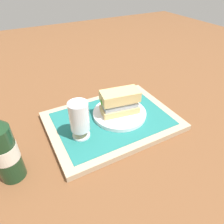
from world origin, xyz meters
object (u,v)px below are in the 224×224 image
Objects in this scene: sandwich at (119,102)px; beer_glass at (79,119)px; plate at (119,113)px; beer_bottle at (3,148)px.

sandwich is 1.11× the size of beer_glass.
beer_glass is at bearing 23.06° from sandwich.
plate is 1.37× the size of sandwich.
sandwich is 0.52× the size of beer_bottle.
sandwich reaches higher than plate.
sandwich is 0.38m from beer_bottle.
beer_bottle is at bearing 11.24° from plate.
plate is 0.39m from beer_bottle.
beer_glass reaches higher than plate.
beer_bottle is (0.37, 0.07, 0.08)m from plate.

